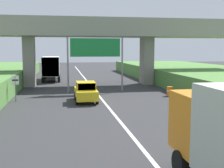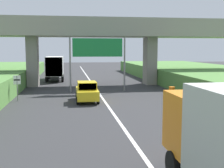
% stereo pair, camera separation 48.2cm
% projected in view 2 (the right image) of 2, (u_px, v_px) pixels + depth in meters
% --- Properties ---
extents(lane_centre_stripe, '(0.20, 96.52, 0.01)m').
position_uv_depth(lane_centre_stripe, '(99.00, 93.00, 29.43)').
color(lane_centre_stripe, white).
rests_on(lane_centre_stripe, ground).
extents(overpass_bridge, '(40.00, 4.80, 8.19)m').
position_uv_depth(overpass_bridge, '(93.00, 35.00, 35.63)').
color(overpass_bridge, gray).
rests_on(overpass_bridge, ground).
extents(overhead_highway_sign, '(5.88, 0.18, 5.69)m').
position_uv_depth(overhead_highway_sign, '(98.00, 51.00, 30.15)').
color(overhead_highway_sign, slate).
rests_on(overhead_highway_sign, ground).
extents(speed_limit_sign, '(0.60, 0.08, 2.23)m').
position_uv_depth(speed_limit_sign, '(17.00, 84.00, 24.77)').
color(speed_limit_sign, slate).
rests_on(speed_limit_sign, ground).
extents(truck_white, '(2.44, 7.30, 3.44)m').
position_uv_depth(truck_white, '(55.00, 67.00, 41.53)').
color(truck_white, black).
rests_on(truck_white, ground).
extents(car_yellow, '(1.86, 4.10, 1.72)m').
position_uv_depth(car_yellow, '(87.00, 92.00, 24.75)').
color(car_yellow, gold).
rests_on(car_yellow, ground).
extents(construction_barrel_2, '(0.57, 0.57, 0.90)m').
position_uv_depth(construction_barrel_2, '(221.00, 112.00, 18.47)').
color(construction_barrel_2, orange).
rests_on(construction_barrel_2, ground).
extents(construction_barrel_3, '(0.57, 0.57, 0.90)m').
position_uv_depth(construction_barrel_3, '(190.00, 100.00, 23.04)').
color(construction_barrel_3, orange).
rests_on(construction_barrel_3, ground).
extents(construction_barrel_4, '(0.57, 0.57, 0.90)m').
position_uv_depth(construction_barrel_4, '(172.00, 91.00, 27.65)').
color(construction_barrel_4, orange).
rests_on(construction_barrel_4, ground).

